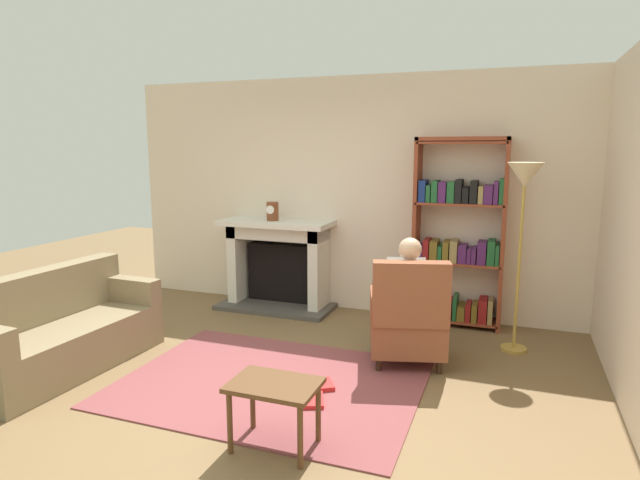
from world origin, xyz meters
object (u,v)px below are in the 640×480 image
Objects in this scene: armchair_reading at (408,319)px; seated_reader at (408,293)px; floor_lamp at (524,192)px; sofa_floral at (60,333)px; fireplace at (279,260)px; mantel_clock at (273,211)px; side_table at (274,393)px; bookshelf at (459,237)px.

armchair_reading is 0.23m from seated_reader.
floor_lamp reaches higher than armchair_reading.
fireplace is at bearing -21.19° from sofa_floral.
mantel_clock is 3.13m from side_table.
floor_lamp is (1.43, 2.29, 1.13)m from side_table.
floor_lamp is at bearing -9.24° from mantel_clock.
armchair_reading is (1.83, -1.13, -0.74)m from mantel_clock.
seated_reader is 0.64× the size of floor_lamp.
mantel_clock is 2.13m from seated_reader.
bookshelf is 3.96m from sofa_floral.
mantel_clock is 2.59m from sofa_floral.
mantel_clock is 2.13m from bookshelf.
mantel_clock reaches higher than fireplace.
side_table is 0.32× the size of floor_lamp.
mantel_clock reaches higher than sofa_floral.
floor_lamp reaches higher than mantel_clock.
sofa_floral is 4.28m from floor_lamp.
side_table is (-0.54, -1.61, -0.05)m from armchair_reading.
sofa_floral is at bearing -113.78° from mantel_clock.
bookshelf is (2.08, 0.04, 0.40)m from fireplace.
floor_lamp is at bearing -43.70° from bookshelf.
bookshelf is 3.04m from side_table.
bookshelf is 1.16× the size of sofa_floral.
seated_reader is at bearing 73.59° from side_table.
bookshelf is at bearing 3.68° from mantel_clock.
seated_reader reaches higher than side_table.
fireplace is at bearing -179.00° from bookshelf.
floor_lamp is (3.70, 1.80, 1.18)m from sofa_floral.
sofa_floral is (-1.02, -2.34, -0.24)m from fireplace.
bookshelf is at bearing 1.00° from fireplace.
armchair_reading is 0.55× the size of floor_lamp.
sofa_floral is at bearing 167.72° from side_table.
bookshelf is at bearing 74.03° from side_table.
sofa_floral is at bearing 8.03° from seated_reader.
fireplace is 0.77× the size of floor_lamp.
fireplace is at bearing -47.91° from seated_reader.
fireplace reaches higher than side_table.
bookshelf reaches higher than side_table.
seated_reader is 0.66× the size of sofa_floral.
seated_reader is 3.06m from sofa_floral.
bookshelf is 1.76× the size of seated_reader.
armchair_reading is 0.56× the size of sofa_floral.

